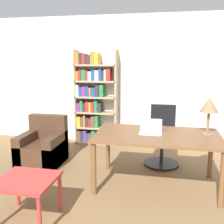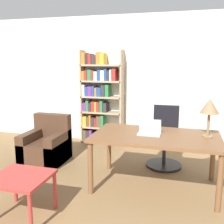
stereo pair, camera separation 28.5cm
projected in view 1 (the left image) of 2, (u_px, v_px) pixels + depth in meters
wall_back at (141, 81)px, 5.48m from camera, size 8.00×0.06×2.70m
desk at (157, 140)px, 3.67m from camera, size 1.73×0.99×0.76m
laptop at (151, 130)px, 3.69m from camera, size 0.31×0.21×0.21m
table_lamp at (209, 106)px, 3.54m from camera, size 0.25×0.25×0.52m
office_chair at (162, 140)px, 4.52m from camera, size 0.60×0.60×1.02m
side_table_blue at (26, 185)px, 2.88m from camera, size 0.63×0.59×0.50m
armchair at (43, 148)px, 4.56m from camera, size 0.68×0.75×0.82m
bookshelf at (93, 100)px, 5.57m from camera, size 0.91×0.28×1.99m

